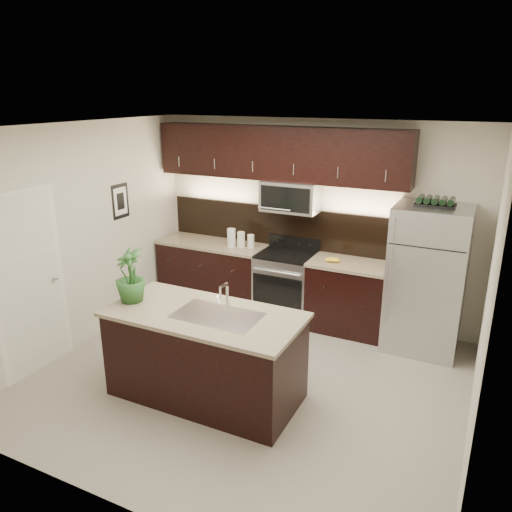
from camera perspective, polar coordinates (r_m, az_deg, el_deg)
The scene contains 12 objects.
ground at distance 5.67m, azimuth -1.04°, elevation -13.94°, with size 4.50×4.50×0.00m, color gray.
room_walls at distance 4.99m, azimuth -2.48°, elevation 2.87°, with size 4.52×4.02×2.71m.
counter_run at distance 7.00m, azimuth 1.88°, elevation -3.11°, with size 3.51×0.65×0.94m.
upper_fixtures at distance 6.70m, azimuth 2.77°, elevation 10.70°, with size 3.49×0.40×1.66m.
island at distance 5.20m, azimuth -5.79°, elevation -11.16°, with size 1.96×0.96×0.94m.
sink_faucet at distance 4.92m, azimuth -4.40°, elevation -6.60°, with size 0.84×0.50×0.28m.
refrigerator at distance 6.30m, azimuth 18.93°, elevation -2.52°, with size 0.86×0.78×1.78m, color #B2B2B7.
wine_rack at distance 6.05m, azimuth 19.84°, elevation 5.85°, with size 0.44×0.27×0.10m.
plant at distance 5.29m, azimuth -14.20°, elevation -2.17°, with size 0.32×0.32×0.56m, color #265421.
canisters at distance 7.01m, azimuth -1.99°, elevation 1.96°, with size 0.37×0.19×0.26m.
french_press at distance 6.31m, azimuth 15.34°, elevation -0.63°, with size 0.10×0.10×0.28m.
bananas at distance 6.48m, azimuth 8.32°, elevation -0.36°, with size 0.19×0.15×0.06m, color yellow.
Camera 1 is at (2.19, -4.27, 3.02)m, focal length 35.00 mm.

